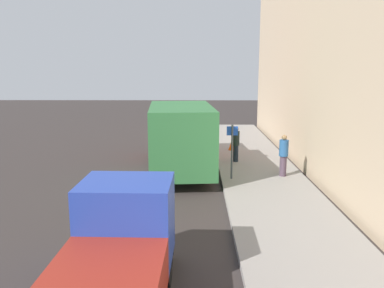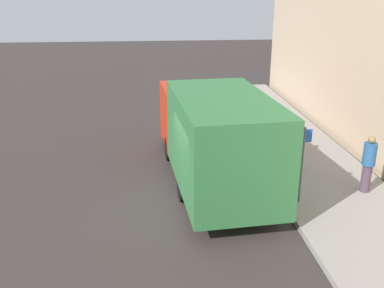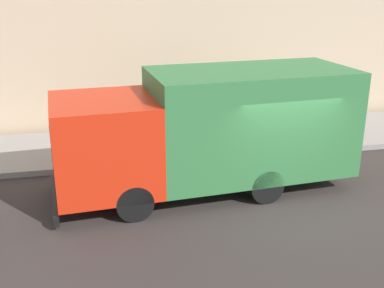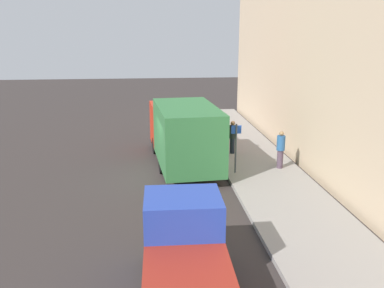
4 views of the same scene
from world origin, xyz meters
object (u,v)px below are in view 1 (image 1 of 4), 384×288
at_px(large_utility_truck, 180,135).
at_px(traffic_cone_orange, 232,144).
at_px(pedestrian_standing, 284,154).
at_px(small_flatbed_truck, 114,261).
at_px(pedestrian_walking, 236,143).
at_px(street_sign_post, 232,147).

distance_m(large_utility_truck, traffic_cone_orange, 4.78).
relative_size(pedestrian_standing, traffic_cone_orange, 2.73).
height_order(large_utility_truck, small_flatbed_truck, large_utility_truck).
xyz_separation_m(pedestrian_walking, pedestrian_standing, (1.71, -2.52, 0.01)).
bearing_deg(pedestrian_walking, street_sign_post, 178.41).
height_order(small_flatbed_truck, pedestrian_standing, small_flatbed_truck).
relative_size(small_flatbed_truck, pedestrian_walking, 3.14).
xyz_separation_m(pedestrian_walking, traffic_cone_orange, (0.09, 2.70, -0.59)).
relative_size(small_flatbed_truck, traffic_cone_orange, 8.40).
bearing_deg(pedestrian_standing, pedestrian_walking, 69.81).
relative_size(large_utility_truck, traffic_cone_orange, 11.99).
height_order(large_utility_truck, street_sign_post, large_utility_truck).
relative_size(pedestrian_walking, traffic_cone_orange, 2.67).
bearing_deg(traffic_cone_orange, pedestrian_standing, -72.80).
bearing_deg(small_flatbed_truck, large_utility_truck, 86.86).
relative_size(large_utility_truck, pedestrian_standing, 4.39).
bearing_deg(small_flatbed_truck, pedestrian_standing, 61.91).
relative_size(small_flatbed_truck, street_sign_post, 2.41).
height_order(large_utility_truck, traffic_cone_orange, large_utility_truck).
relative_size(traffic_cone_orange, street_sign_post, 0.29).
bearing_deg(street_sign_post, small_flatbed_truck, -108.87).
relative_size(large_utility_truck, small_flatbed_truck, 1.43).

